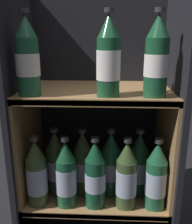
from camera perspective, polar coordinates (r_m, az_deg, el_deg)
name	(u,v)px	position (r m, az deg, el deg)	size (l,w,h in m)	color
fridge_back_wall	(98,108)	(1.18, 0.54, 0.77)	(0.59, 0.02, 0.99)	black
fridge_side_left	(24,121)	(1.06, -15.34, -1.82)	(0.02, 0.39, 0.99)	black
fridge_side_right	(171,123)	(1.04, 15.98, -2.30)	(0.02, 0.39, 0.99)	black
shelf_lower	(96,197)	(1.15, 0.10, -17.97)	(0.55, 0.35, 0.21)	#9E7547
shelf_upper	(97,137)	(1.02, 0.12, -5.36)	(0.55, 0.35, 0.63)	#9E7547
bottle_upper_front_0	(27,58)	(0.88, -14.69, 11.22)	(0.08, 0.08, 0.27)	#1E5638
bottle_upper_front_1	(108,59)	(0.84, 2.73, 11.41)	(0.08, 0.08, 0.27)	#194C2D
bottle_upper_front_2	(157,59)	(0.85, 13.04, 11.19)	(0.08, 0.08, 0.27)	#194C2D
bottle_lower_front_0	(37,175)	(1.01, -12.78, -13.24)	(0.08, 0.08, 0.27)	#384C28
bottle_lower_front_1	(66,176)	(0.99, -6.57, -13.62)	(0.08, 0.08, 0.27)	#194C2D
bottle_lower_front_2	(95,176)	(0.97, -0.12, -13.77)	(0.08, 0.08, 0.27)	#144228
bottle_lower_front_3	(126,177)	(0.98, 6.62, -13.92)	(0.08, 0.08, 0.27)	#384C28
bottle_lower_front_4	(156,178)	(0.99, 12.92, -13.81)	(0.08, 0.08, 0.27)	#1E5638
bottle_lower_back_0	(56,164)	(1.07, -8.76, -11.12)	(0.08, 0.08, 0.27)	#384C28
bottle_lower_back_1	(83,165)	(1.05, -2.88, -11.36)	(0.08, 0.08, 0.27)	#384C28
bottle_lower_back_2	(111,165)	(1.05, 3.22, -11.48)	(0.08, 0.08, 0.27)	#1E5638
bottle_lower_back_3	(139,166)	(1.05, 9.25, -11.52)	(0.08, 0.08, 0.27)	#194C2D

